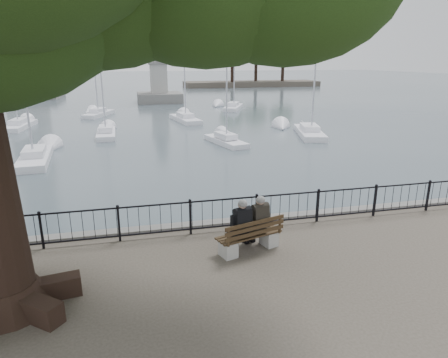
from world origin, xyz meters
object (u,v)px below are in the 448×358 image
object	(u,v)px
bench	(250,239)
person_right	(257,223)
lion_monument	(159,86)
person_left	(239,228)
lighthouse	(14,7)

from	to	relation	value
bench	person_right	world-z (taller)	person_right
person_right	lion_monument	distance (m)	48.72
person_left	person_right	xyz separation A→B (m)	(0.52, 0.16, 0.00)
bench	lion_monument	size ratio (longest dim) A/B	0.21
person_left	person_right	size ratio (longest dim) A/B	1.00
person_right	lighthouse	world-z (taller)	lighthouse
bench	person_left	world-z (taller)	person_left
person_left	person_right	distance (m)	0.55
person_right	lion_monument	bearing A→B (deg)	88.34
person_right	person_left	bearing A→B (deg)	-163.10
person_left	lighthouse	xyz separation A→B (m)	(-18.07, 60.92, 11.61)
bench	lighthouse	size ratio (longest dim) A/B	0.06
bench	lion_monument	bearing A→B (deg)	88.08
person_right	lighthouse	size ratio (longest dim) A/B	0.05
lighthouse	person_right	bearing A→B (deg)	-72.99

